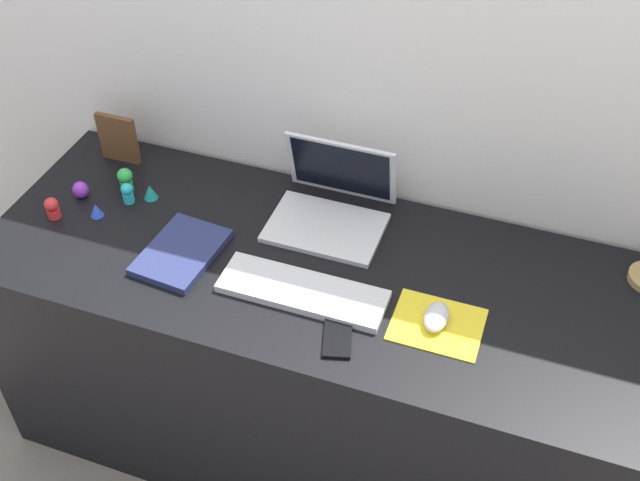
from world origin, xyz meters
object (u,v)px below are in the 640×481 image
(laptop, at_px, (333,201))
(picture_frame, at_px, (118,139))
(mouse, at_px, (436,317))
(toy_figurine_green, at_px, (125,179))
(toy_figurine_red, at_px, (52,208))
(keyboard, at_px, (303,291))
(toy_figurine_cyan, at_px, (128,193))
(notebook_pad, at_px, (181,252))
(cell_phone, at_px, (338,336))
(toy_figurine_purple, at_px, (81,190))
(toy_figurine_blue, at_px, (96,210))
(toy_figurine_teal, at_px, (150,192))

(laptop, xyz_separation_m, picture_frame, (-0.67, 0.04, 0.02))
(mouse, relative_size, toy_figurine_green, 1.35)
(toy_figurine_red, bearing_deg, mouse, -1.48)
(laptop, bearing_deg, keyboard, -84.88)
(laptop, xyz_separation_m, toy_figurine_green, (-0.58, -0.09, -0.02))
(laptop, bearing_deg, toy_figurine_cyan, -166.67)
(laptop, xyz_separation_m, notebook_pad, (-0.31, -0.27, -0.04))
(picture_frame, height_order, toy_figurine_red, picture_frame)
(picture_frame, relative_size, toy_figurine_cyan, 2.45)
(cell_phone, xyz_separation_m, toy_figurine_purple, (-0.83, 0.25, 0.02))
(toy_figurine_green, xyz_separation_m, toy_figurine_cyan, (0.03, -0.04, -0.01))
(toy_figurine_green, height_order, toy_figurine_blue, toy_figurine_green)
(cell_phone, bearing_deg, picture_frame, 136.22)
(laptop, xyz_separation_m, toy_figurine_cyan, (-0.55, -0.13, -0.02))
(mouse, bearing_deg, toy_figurine_purple, 173.03)
(toy_figurine_blue, bearing_deg, picture_frame, 105.10)
(picture_frame, height_order, toy_figurine_blue, picture_frame)
(cell_phone, distance_m, notebook_pad, 0.48)
(keyboard, relative_size, toy_figurine_teal, 9.46)
(toy_figurine_blue, xyz_separation_m, toy_figurine_red, (-0.11, -0.04, 0.01))
(toy_figurine_cyan, distance_m, toy_figurine_teal, 0.06)
(toy_figurine_purple, relative_size, toy_figurine_teal, 1.11)
(toy_figurine_green, relative_size, toy_figurine_red, 1.16)
(toy_figurine_red, xyz_separation_m, toy_figurine_cyan, (0.16, 0.12, 0.00))
(notebook_pad, distance_m, toy_figurine_blue, 0.29)
(notebook_pad, bearing_deg, cell_phone, -10.40)
(cell_phone, bearing_deg, toy_figurine_purple, 147.81)
(laptop, distance_m, keyboard, 0.30)
(toy_figurine_blue, height_order, toy_figurine_teal, toy_figurine_teal)
(toy_figurine_teal, bearing_deg, picture_frame, 142.25)
(toy_figurine_green, distance_m, toy_figurine_blue, 0.13)
(laptop, height_order, picture_frame, laptop)
(cell_phone, bearing_deg, laptop, 94.87)
(toy_figurine_purple, height_order, toy_figurine_green, toy_figurine_green)
(picture_frame, xyz_separation_m, toy_figurine_red, (-0.04, -0.29, -0.04))
(laptop, bearing_deg, cell_phone, -69.37)
(picture_frame, bearing_deg, mouse, -17.21)
(laptop, height_order, toy_figurine_green, laptop)
(toy_figurine_teal, bearing_deg, keyboard, -21.17)
(toy_figurine_green, bearing_deg, toy_figurine_blue, -99.51)
(keyboard, xyz_separation_m, toy_figurine_purple, (-0.71, 0.14, 0.01))
(laptop, relative_size, mouse, 3.12)
(laptop, distance_m, mouse, 0.45)
(toy_figurine_blue, height_order, toy_figurine_red, toy_figurine_red)
(laptop, bearing_deg, mouse, -38.57)
(keyboard, height_order, toy_figurine_green, toy_figurine_green)
(laptop, distance_m, toy_figurine_red, 0.75)
(notebook_pad, bearing_deg, toy_figurine_teal, 141.02)
(toy_figurine_green, bearing_deg, laptop, 8.36)
(mouse, relative_size, cell_phone, 0.75)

